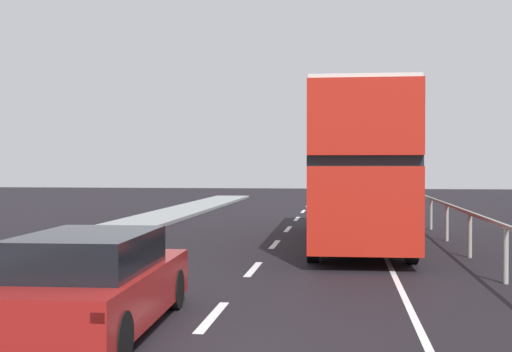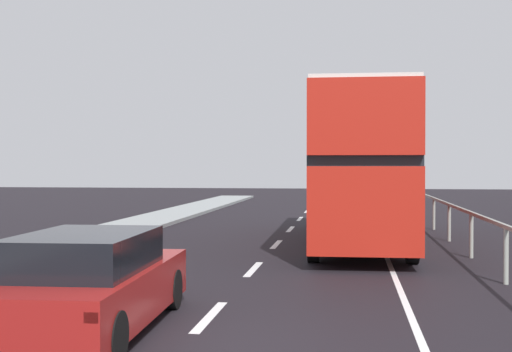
{
  "view_description": "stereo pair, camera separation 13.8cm",
  "coord_description": "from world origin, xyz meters",
  "views": [
    {
      "loc": [
        1.99,
        -8.67,
        2.33
      ],
      "look_at": [
        0.09,
        6.22,
        2.1
      ],
      "focal_mm": 47.8,
      "sensor_mm": 36.0,
      "label": 1
    },
    {
      "loc": [
        2.13,
        -8.66,
        2.33
      ],
      "look_at": [
        0.09,
        6.22,
        2.1
      ],
      "focal_mm": 47.8,
      "sensor_mm": 36.0,
      "label": 2
    }
  ],
  "objects": [
    {
      "name": "bridge_side_railing",
      "position": [
        5.17,
        9.0,
        0.95
      ],
      "size": [
        0.1,
        42.0,
        1.17
      ],
      "color": "gray",
      "rests_on": "ground"
    },
    {
      "name": "hatchback_car_near",
      "position": [
        -1.47,
        0.42,
        0.68
      ],
      "size": [
        1.97,
        4.6,
        1.41
      ],
      "rotation": [
        0.0,
        0.0,
        0.04
      ],
      "color": "maroon",
      "rests_on": "ground"
    },
    {
      "name": "lane_paint_markings",
      "position": [
        1.89,
        8.95,
        0.0
      ],
      "size": [
        3.21,
        46.0,
        0.01
      ],
      "color": "silver",
      "rests_on": "ground"
    },
    {
      "name": "double_decker_bus_red",
      "position": [
        2.37,
        11.79,
        2.32
      ],
      "size": [
        2.76,
        11.29,
        4.34
      ],
      "rotation": [
        0.0,
        0.0,
        0.02
      ],
      "color": "#AF1E13",
      "rests_on": "ground"
    },
    {
      "name": "ground_plane",
      "position": [
        0.0,
        0.0,
        -0.05
      ],
      "size": [
        73.82,
        120.0,
        0.1
      ],
      "primitive_type": "cube",
      "color": "black"
    }
  ]
}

